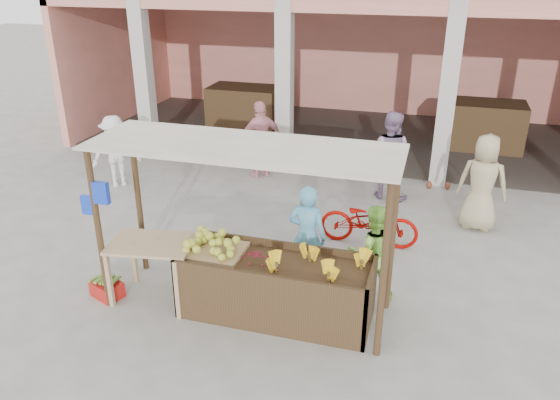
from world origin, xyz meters
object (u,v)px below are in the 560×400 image
(red_crate, at_px, (107,289))
(vendor_blue, at_px, (307,233))
(fruit_stall, at_px, (276,290))
(side_table, at_px, (152,251))
(vendor_green, at_px, (372,250))
(motorcycle, at_px, (369,220))

(red_crate, relative_size, vendor_blue, 0.26)
(fruit_stall, bearing_deg, side_table, -175.78)
(vendor_green, bearing_deg, vendor_blue, -26.91)
(vendor_blue, bearing_deg, vendor_green, -179.83)
(motorcycle, bearing_deg, vendor_blue, 154.31)
(red_crate, xyz_separation_m, vendor_blue, (2.71, 1.15, 0.74))
(vendor_blue, bearing_deg, side_table, 32.38)
(side_table, bearing_deg, fruit_stall, -5.18)
(side_table, distance_m, motorcycle, 3.72)
(vendor_green, bearing_deg, fruit_stall, 12.24)
(red_crate, relative_size, vendor_green, 0.29)
(fruit_stall, relative_size, vendor_green, 1.69)
(red_crate, bearing_deg, side_table, 33.21)
(side_table, bearing_deg, vendor_blue, 17.62)
(vendor_blue, distance_m, motorcycle, 1.73)
(fruit_stall, relative_size, vendor_blue, 1.52)
(side_table, bearing_deg, vendor_green, 8.02)
(vendor_blue, relative_size, motorcycle, 0.98)
(side_table, relative_size, red_crate, 2.83)
(vendor_green, relative_size, motorcycle, 0.88)
(fruit_stall, xyz_separation_m, side_table, (-1.77, -0.13, 0.38))
(fruit_stall, height_order, vendor_blue, vendor_blue)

